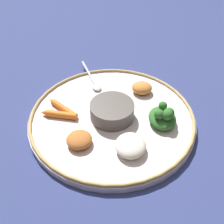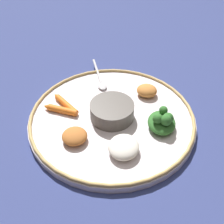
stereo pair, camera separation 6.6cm
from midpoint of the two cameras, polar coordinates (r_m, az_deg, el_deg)
name	(u,v)px [view 1 (the left image)]	position (r m, az deg, el deg)	size (l,w,h in m)	color
ground_plane	(112,121)	(0.68, -2.77, -2.05)	(2.40, 2.40, 0.00)	navy
platter	(112,119)	(0.68, -2.79, -1.57)	(0.40, 0.40, 0.02)	silver
platter_rim	(112,116)	(0.67, -2.82, -0.89)	(0.40, 0.40, 0.01)	tan
center_bowl	(112,110)	(0.66, -2.88, 0.22)	(0.10, 0.10, 0.04)	#4C4742
spoon	(93,80)	(0.78, -6.39, 6.37)	(0.15, 0.04, 0.01)	silver
greens_pile	(163,117)	(0.65, 7.56, -1.07)	(0.10, 0.09, 0.05)	#2D6628
carrot_near_spoon	(63,108)	(0.70, -12.78, 0.73)	(0.10, 0.05, 0.01)	orange
carrot_outer	(59,114)	(0.68, -13.55, -0.60)	(0.07, 0.08, 0.02)	orange
mound_chickpea	(79,140)	(0.61, -9.85, -5.76)	(0.06, 0.06, 0.03)	#B2662D
mound_squash	(142,88)	(0.73, 3.58, 4.85)	(0.05, 0.05, 0.03)	#C67A38
mound_rice_white	(130,145)	(0.59, 0.58, -7.02)	(0.07, 0.07, 0.03)	silver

